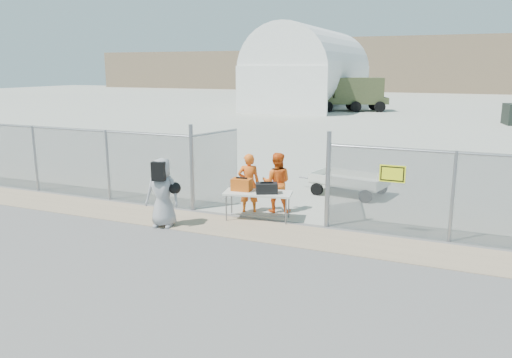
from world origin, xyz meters
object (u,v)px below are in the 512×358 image
at_px(folding_table, 258,206).
at_px(visitor, 162,193).
at_px(security_worker_right, 277,182).
at_px(utility_trailer, 349,184).
at_px(security_worker_left, 249,183).

height_order(folding_table, visitor, visitor).
height_order(security_worker_right, utility_trailer, security_worker_right).
bearing_deg(security_worker_left, utility_trailer, -148.32).
distance_m(security_worker_left, security_worker_right, 0.80).
xyz_separation_m(security_worker_left, security_worker_right, (0.73, 0.33, 0.01)).
bearing_deg(security_worker_left, folding_table, 109.42).
xyz_separation_m(folding_table, visitor, (-2.05, -1.50, 0.52)).
height_order(folding_table, utility_trailer, folding_table).
bearing_deg(visitor, security_worker_left, 41.12).
bearing_deg(utility_trailer, visitor, -114.77).
height_order(folding_table, security_worker_right, security_worker_right).
bearing_deg(folding_table, visitor, -155.87).
xyz_separation_m(folding_table, utility_trailer, (1.69, 3.67, -0.02)).
relative_size(folding_table, utility_trailer, 0.60).
relative_size(visitor, utility_trailer, 0.60).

